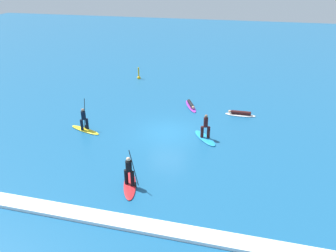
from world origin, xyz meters
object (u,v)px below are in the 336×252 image
(surfer_on_yellow_board, at_px, (85,125))
(surfer_on_blue_board, at_px, (205,133))
(surfer_on_red_board, at_px, (130,179))
(surfer_on_purple_board, at_px, (191,105))
(surfer_on_white_board, at_px, (240,114))
(marker_buoy, at_px, (139,76))

(surfer_on_yellow_board, bearing_deg, surfer_on_blue_board, -155.14)
(surfer_on_yellow_board, relative_size, surfer_on_red_board, 1.00)
(surfer_on_yellow_board, distance_m, surfer_on_blue_board, 8.71)
(surfer_on_purple_board, height_order, surfer_on_white_board, surfer_on_white_board)
(surfer_on_blue_board, xyz_separation_m, marker_buoy, (-8.94, 12.11, -0.16))
(surfer_on_white_board, bearing_deg, surfer_on_red_board, 64.54)
(surfer_on_red_board, bearing_deg, surfer_on_blue_board, 135.00)
(surfer_on_yellow_board, bearing_deg, surfer_on_red_board, 153.63)
(surfer_on_yellow_board, height_order, surfer_on_purple_board, surfer_on_yellow_board)
(surfer_on_blue_board, xyz_separation_m, surfer_on_purple_board, (-2.04, 5.57, -0.27))
(surfer_on_yellow_board, relative_size, surfer_on_blue_board, 1.08)
(marker_buoy, bearing_deg, surfer_on_red_board, -72.67)
(surfer_on_white_board, relative_size, marker_buoy, 1.82)
(surfer_on_red_board, distance_m, surfer_on_purple_board, 12.12)
(surfer_on_blue_board, bearing_deg, surfer_on_red_board, -62.75)
(surfer_on_purple_board, bearing_deg, surfer_on_blue_board, -3.82)
(surfer_on_yellow_board, xyz_separation_m, surfer_on_blue_board, (8.66, 0.86, -0.06))
(surfer_on_blue_board, height_order, surfer_on_purple_board, surfer_on_blue_board)
(surfer_on_red_board, relative_size, surfer_on_white_board, 1.13)
(surfer_on_yellow_board, distance_m, surfer_on_purple_board, 9.24)
(surfer_on_white_board, bearing_deg, surfer_on_blue_board, 65.32)
(surfer_on_blue_board, height_order, marker_buoy, surfer_on_blue_board)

